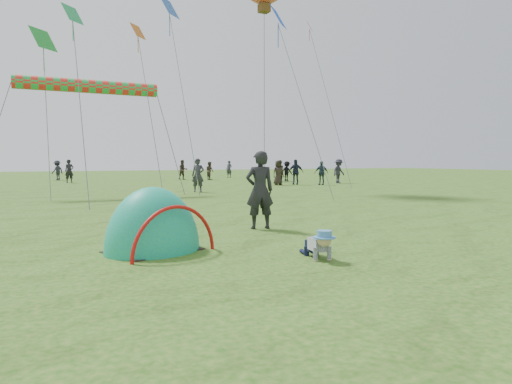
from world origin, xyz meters
name	(u,v)px	position (x,y,z in m)	size (l,w,h in m)	color
ground	(270,264)	(0.00, 0.00, 0.00)	(140.00, 140.00, 0.00)	#174F0E
crawling_toddler	(319,244)	(0.93, -0.05, 0.27)	(0.49, 0.70, 0.54)	black
popup_tent	(153,251)	(-1.48, 1.91, 0.00)	(1.86, 1.53, 2.41)	teal
standing_adult	(260,190)	(1.54, 3.51, 0.96)	(0.70, 0.46, 1.92)	black
crowd_person_0	(198,175)	(4.33, 16.60, 0.90)	(0.66, 0.43, 1.80)	#2C2C32
crowd_person_1	(280,171)	(14.13, 25.47, 0.86)	(0.83, 0.65, 1.71)	black
crowd_person_2	(321,173)	(14.19, 19.63, 0.82)	(0.96, 0.40, 1.64)	#213340
crowd_person_3	(57,170)	(-1.80, 35.43, 0.84)	(1.08, 0.62, 1.68)	#23232E
crowd_person_4	(278,172)	(13.28, 24.14, 0.80)	(0.78, 0.51, 1.60)	#443229
crowd_person_6	(229,169)	(13.45, 34.40, 0.83)	(0.60, 0.40, 1.66)	#2F2F37
crowd_person_7	(183,170)	(8.10, 31.96, 0.86)	(0.84, 0.65, 1.72)	#3E3129
crowd_person_9	(339,171)	(16.66, 21.02, 0.89)	(1.15, 0.66, 1.78)	#26242F
crowd_person_10	(278,173)	(11.41, 20.70, 0.84)	(0.82, 0.54, 1.69)	black
crowd_person_12	(69,171)	(-1.17, 30.45, 0.88)	(0.64, 0.42, 1.75)	black
crowd_person_13	(210,171)	(10.07, 30.58, 0.79)	(0.77, 0.60, 1.58)	#3D342A
crowd_person_14	(296,172)	(12.73, 20.58, 0.88)	(1.03, 0.43, 1.75)	#1B2233
crowd_person_15	(287,171)	(14.84, 25.53, 0.80)	(1.04, 0.60, 1.61)	black
rainbow_tube_kite	(88,86)	(-1.04, 16.83, 5.22)	(0.64, 0.64, 6.50)	red
diamond_kite_1	(138,31)	(1.68, 18.47, 8.54)	(0.89, 0.89, 0.00)	orange
diamond_kite_3	(72,14)	(-1.81, 14.86, 7.95)	(0.90, 0.90, 0.00)	#249D56
diamond_kite_4	(278,17)	(7.93, 14.35, 8.97)	(1.22, 1.22, 0.00)	blue
diamond_kite_9	(43,39)	(-2.90, 19.14, 7.77)	(1.28, 1.28, 0.00)	green
diamond_kite_10	(169,7)	(3.59, 19.14, 10.26)	(1.27, 1.27, 0.00)	blue
diamond_kite_11	(310,26)	(14.20, 21.28, 11.11)	(0.82, 0.82, 0.00)	#EC4D77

